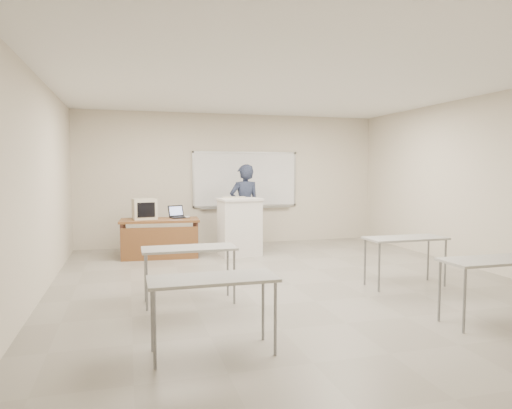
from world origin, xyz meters
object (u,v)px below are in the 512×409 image
object	(u,v)px
instructor_desk	(160,230)
laptop	(179,215)
podium	(240,227)
whiteboard	(246,180)
presenter	(245,207)
mouse	(187,217)
keyboard	(234,197)
crt_monitor	(144,209)

from	to	relation	value
instructor_desk	laptop	world-z (taller)	laptop
podium	laptop	xyz separation A→B (m)	(-1.16, 0.45, 0.23)
whiteboard	presenter	xyz separation A→B (m)	(-0.22, -0.78, -0.56)
laptop	mouse	distance (m)	0.19
podium	laptop	distance (m)	1.26
keyboard	laptop	bearing A→B (deg)	166.42
mouse	presenter	xyz separation A→B (m)	(1.28, 0.34, 0.15)
mouse	presenter	bearing A→B (deg)	-6.09
instructor_desk	keyboard	size ratio (longest dim) A/B	3.25
whiteboard	crt_monitor	bearing A→B (deg)	-156.05
crt_monitor	podium	bearing A→B (deg)	-20.32
laptop	presenter	world-z (taller)	presenter
instructor_desk	presenter	world-z (taller)	presenter
crt_monitor	presenter	size ratio (longest dim) A/B	0.27
instructor_desk	laptop	xyz separation A→B (m)	(0.40, 0.27, 0.25)
laptop	podium	bearing A→B (deg)	-43.81
crt_monitor	instructor_desk	bearing A→B (deg)	-46.41
whiteboard	keyboard	distance (m)	1.54
crt_monitor	keyboard	bearing A→B (deg)	-18.53
laptop	mouse	world-z (taller)	laptop
instructor_desk	laptop	distance (m)	0.54
whiteboard	presenter	size ratio (longest dim) A/B	1.35
instructor_desk	keyboard	world-z (taller)	keyboard
laptop	keyboard	bearing A→B (deg)	-41.85
crt_monitor	laptop	distance (m)	0.71
whiteboard	mouse	bearing A→B (deg)	-143.39
crt_monitor	presenter	distance (m)	2.14
podium	mouse	xyz separation A→B (m)	(-1.01, 0.35, 0.19)
instructor_desk	laptop	size ratio (longest dim) A/B	4.57
podium	laptop	bearing A→B (deg)	153.19
whiteboard	keyboard	xyz separation A→B (m)	(-0.60, -1.39, -0.31)
laptop	mouse	size ratio (longest dim) A/B	3.11
whiteboard	instructor_desk	size ratio (longest dim) A/B	1.62
mouse	laptop	bearing A→B (deg)	124.04
instructor_desk	whiteboard	bearing A→B (deg)	35.93
instructor_desk	keyboard	xyz separation A→B (m)	(1.46, -0.11, 0.61)
podium	presenter	size ratio (longest dim) A/B	0.63
crt_monitor	laptop	xyz separation A→B (m)	(0.69, 0.03, -0.14)
crt_monitor	presenter	world-z (taller)	presenter
mouse	keyboard	distance (m)	1.03
whiteboard	mouse	world-z (taller)	whiteboard
instructor_desk	presenter	bearing A→B (deg)	19.19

